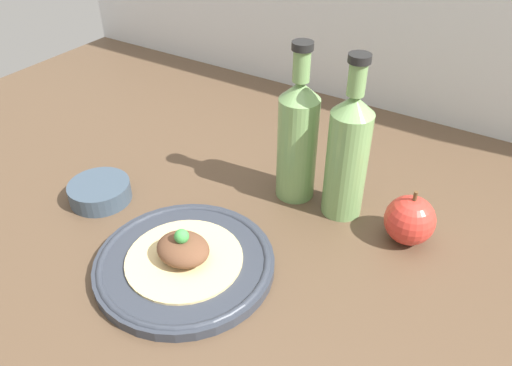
# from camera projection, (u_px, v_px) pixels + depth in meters

# --- Properties ---
(ground_plane) EXTENTS (1.80, 1.10, 0.04)m
(ground_plane) POSITION_uv_depth(u_px,v_px,m) (259.00, 239.00, 0.84)
(ground_plane) COLOR brown
(plate) EXTENTS (0.27, 0.27, 0.02)m
(plate) POSITION_uv_depth(u_px,v_px,m) (185.00, 263.00, 0.75)
(plate) COLOR #2D333D
(plate) RESTS_ON ground_plane
(plated_food) EXTENTS (0.18, 0.18, 0.06)m
(plated_food) POSITION_uv_depth(u_px,v_px,m) (183.00, 252.00, 0.74)
(plated_food) COLOR #D6BC7F
(plated_food) RESTS_ON plate
(cider_bottle_left) EXTENTS (0.07, 0.07, 0.28)m
(cider_bottle_left) POSITION_uv_depth(u_px,v_px,m) (296.00, 137.00, 0.84)
(cider_bottle_left) COLOR #729E5B
(cider_bottle_left) RESTS_ON ground_plane
(cider_bottle_right) EXTENTS (0.07, 0.07, 0.28)m
(cider_bottle_right) POSITION_uv_depth(u_px,v_px,m) (348.00, 153.00, 0.80)
(cider_bottle_right) COLOR #729E5B
(cider_bottle_right) RESTS_ON ground_plane
(apple) EXTENTS (0.08, 0.08, 0.10)m
(apple) POSITION_uv_depth(u_px,v_px,m) (410.00, 220.00, 0.78)
(apple) COLOR red
(apple) RESTS_ON ground_plane
(dipping_bowl) EXTENTS (0.11, 0.11, 0.03)m
(dipping_bowl) POSITION_uv_depth(u_px,v_px,m) (100.00, 192.00, 0.88)
(dipping_bowl) COLOR #384756
(dipping_bowl) RESTS_ON ground_plane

